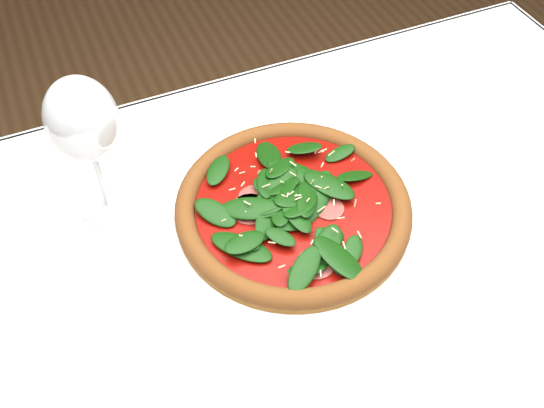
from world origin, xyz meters
name	(u,v)px	position (x,y,z in m)	size (l,w,h in m)	color
dining_table	(324,298)	(0.00, 0.00, 0.65)	(1.21, 0.81, 0.75)	silver
plate	(293,214)	(-0.02, 0.08, 0.76)	(0.37, 0.37, 0.02)	white
pizza	(293,204)	(-0.02, 0.08, 0.78)	(0.38, 0.38, 0.04)	#A16326
wine_glass	(83,123)	(-0.24, 0.20, 0.90)	(0.09, 0.09, 0.22)	silver
saucer_far	(461,52)	(0.41, 0.30, 0.76)	(0.16, 0.16, 0.01)	white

